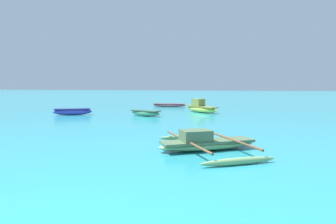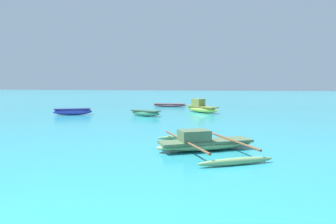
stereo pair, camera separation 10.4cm
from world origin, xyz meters
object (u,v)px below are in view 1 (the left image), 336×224
(moored_boat_1, at_px, (201,108))
(moored_boat_3, at_px, (206,143))
(moored_boat_2, at_px, (72,111))
(moored_boat_4, at_px, (145,113))
(moored_boat_0, at_px, (169,105))

(moored_boat_1, xyz_separation_m, moored_boat_3, (2.07, -13.50, -0.14))
(moored_boat_2, bearing_deg, moored_boat_1, -1.67)
(moored_boat_4, bearing_deg, moored_boat_2, -154.35)
(moored_boat_0, relative_size, moored_boat_3, 0.72)
(moored_boat_4, bearing_deg, moored_boat_1, 67.97)
(moored_boat_1, bearing_deg, moored_boat_3, -36.77)
(moored_boat_2, distance_m, moored_boat_3, 13.96)
(moored_boat_1, height_order, moored_boat_2, moored_boat_1)
(moored_boat_1, relative_size, moored_boat_2, 1.18)
(moored_boat_0, distance_m, moored_boat_2, 10.71)
(moored_boat_2, xyz_separation_m, moored_boat_3, (10.56, -9.13, -0.04))
(moored_boat_4, bearing_deg, moored_boat_0, 112.73)
(moored_boat_3, bearing_deg, moored_boat_1, 67.47)
(moored_boat_0, bearing_deg, moored_boat_2, -121.38)
(moored_boat_1, distance_m, moored_boat_3, 13.66)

